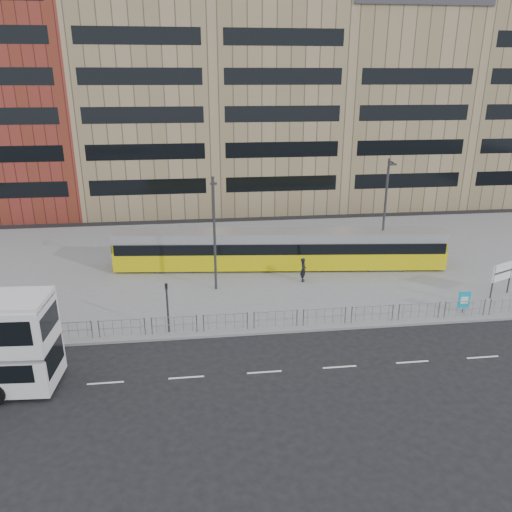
{
  "coord_description": "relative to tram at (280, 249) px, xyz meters",
  "views": [
    {
      "loc": [
        -5.11,
        -25.96,
        14.38
      ],
      "look_at": [
        -1.21,
        6.0,
        2.77
      ],
      "focal_mm": 35.0,
      "sensor_mm": 36.0,
      "label": 1
    }
  ],
  "objects": [
    {
      "name": "building_row",
      "position": [
        0.36,
        23.89,
        11.25
      ],
      "size": [
        70.4,
        18.4,
        31.2
      ],
      "color": "maroon",
      "rests_on": "ground"
    },
    {
      "name": "ground",
      "position": [
        -1.19,
        -10.38,
        -1.66
      ],
      "size": [
        120.0,
        120.0,
        0.0
      ],
      "primitive_type": "plane",
      "color": "black",
      "rests_on": "ground"
    },
    {
      "name": "road_markings",
      "position": [
        -0.19,
        -14.38,
        -1.66
      ],
      "size": [
        62.0,
        0.12,
        0.01
      ],
      "primitive_type": "cube",
      "color": "white",
      "rests_on": "ground"
    },
    {
      "name": "lamp_post_west",
      "position": [
        -5.18,
        -3.7,
        2.88
      ],
      "size": [
        0.45,
        1.04,
        8.04
      ],
      "color": "#2D2D30",
      "rests_on": "plaza"
    },
    {
      "name": "lamp_post_east",
      "position": [
        7.93,
        -0.91,
        3.14
      ],
      "size": [
        0.45,
        1.04,
        8.55
      ],
      "color": "#2D2D30",
      "rests_on": "plaza"
    },
    {
      "name": "plaza",
      "position": [
        -1.19,
        1.62,
        -1.59
      ],
      "size": [
        64.0,
        24.0,
        0.15
      ],
      "primitive_type": "cube",
      "color": "slate",
      "rests_on": "ground"
    },
    {
      "name": "pedestrian_barrier",
      "position": [
        0.81,
        -9.88,
        -0.68
      ],
      "size": [
        32.07,
        0.07,
        1.1
      ],
      "color": "gray",
      "rests_on": "plaza"
    },
    {
      "name": "station_sign",
      "position": [
        14.15,
        -7.15,
        0.13
      ],
      "size": [
        1.92,
        0.9,
        2.37
      ],
      "rotation": [
        0.0,
        0.0,
        0.41
      ],
      "color": "#2D2D30",
      "rests_on": "plaza"
    },
    {
      "name": "pedestrian",
      "position": [
        1.26,
        -3.0,
        -0.61
      ],
      "size": [
        0.57,
        0.74,
        1.8
      ],
      "primitive_type": "imported",
      "rotation": [
        0.0,
        0.0,
        1.35
      ],
      "color": "black",
      "rests_on": "plaza"
    },
    {
      "name": "tram",
      "position": [
        0.0,
        0.0,
        0.0
      ],
      "size": [
        25.71,
        5.04,
        3.02
      ],
      "rotation": [
        0.0,
        0.0,
        -0.1
      ],
      "color": "#CFC10B",
      "rests_on": "plaza"
    },
    {
      "name": "kerb",
      "position": [
        -1.19,
        -10.33,
        -1.59
      ],
      "size": [
        64.0,
        0.25,
        0.17
      ],
      "primitive_type": "cube",
      "color": "gray",
      "rests_on": "ground"
    },
    {
      "name": "traffic_light_west",
      "position": [
        -8.23,
        -9.68,
        0.46
      ],
      "size": [
        0.21,
        0.23,
        3.1
      ],
      "rotation": [
        0.0,
        0.0,
        0.23
      ],
      "color": "#2D2D30",
      "rests_on": "plaza"
    },
    {
      "name": "ad_panel",
      "position": [
        10.31,
        -9.36,
        -0.66
      ],
      "size": [
        0.78,
        0.09,
        1.46
      ],
      "rotation": [
        0.0,
        0.0,
        -0.03
      ],
      "color": "#2D2D30",
      "rests_on": "plaza"
    }
  ]
}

